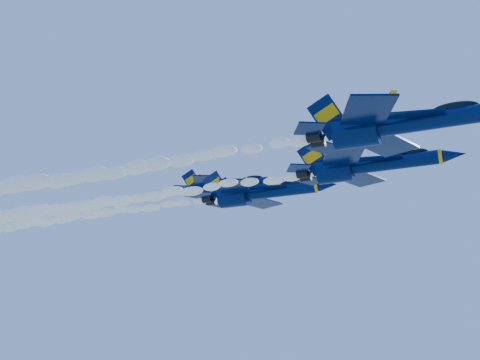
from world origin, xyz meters
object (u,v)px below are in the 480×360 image
at_px(jet_lead, 398,125).
at_px(jet_third, 260,193).
at_px(jet_fourth, 226,186).
at_px(jet_second, 367,165).

xyz_separation_m(jet_lead, jet_third, (-20.80, 20.11, 1.63)).
relative_size(jet_lead, jet_fourth, 1.13).
distance_m(jet_lead, jet_third, 28.98).
distance_m(jet_lead, jet_fourth, 42.42).
relative_size(jet_lead, jet_third, 1.02).
bearing_deg(jet_fourth, jet_lead, -44.53).
height_order(jet_second, jet_fourth, jet_fourth).
xyz_separation_m(jet_lead, jet_second, (-5.11, 12.03, 0.73)).
xyz_separation_m(jet_second, jet_third, (-15.69, 8.09, 0.90)).
distance_m(jet_second, jet_fourth, 30.80).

